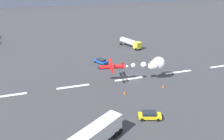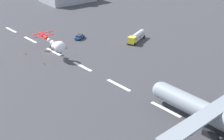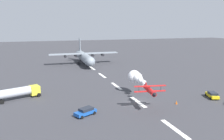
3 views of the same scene
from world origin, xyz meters
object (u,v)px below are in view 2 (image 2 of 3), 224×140
(cargo_transport_plane, at_px, (210,113))
(traffic_cone_far, at_px, (44,63))
(traffic_cone_near, at_px, (25,53))
(fuel_tanker_truck, at_px, (136,36))
(airport_staff_sedan, at_px, (80,37))
(stunt_biplane_red, at_px, (56,45))

(cargo_transport_plane, bearing_deg, traffic_cone_far, -170.29)
(traffic_cone_near, bearing_deg, fuel_tanker_truck, 65.77)
(traffic_cone_near, xyz_separation_m, traffic_cone_far, (10.23, 0.42, 0.00))
(fuel_tanker_truck, distance_m, airport_staff_sedan, 19.81)
(cargo_transport_plane, xyz_separation_m, fuel_tanker_truck, (-43.16, 25.03, -1.55))
(airport_staff_sedan, distance_m, traffic_cone_far, 22.74)
(cargo_transport_plane, distance_m, fuel_tanker_truck, 49.91)
(cargo_transport_plane, xyz_separation_m, airport_staff_sedan, (-58.17, 12.14, -2.49))
(traffic_cone_far, bearing_deg, stunt_biplane_red, 102.44)
(fuel_tanker_truck, bearing_deg, traffic_cone_near, -114.23)
(stunt_biplane_red, bearing_deg, airport_staff_sedan, 120.45)
(stunt_biplane_red, height_order, airport_staff_sedan, stunt_biplane_red)
(stunt_biplane_red, bearing_deg, cargo_transport_plane, 3.61)
(fuel_tanker_truck, distance_m, traffic_cone_far, 33.65)
(traffic_cone_near, bearing_deg, cargo_transport_plane, 8.44)
(fuel_tanker_truck, xyz_separation_m, airport_staff_sedan, (-15.01, -12.89, -0.94))
(stunt_biplane_red, bearing_deg, traffic_cone_far, -77.56)
(airport_staff_sedan, xyz_separation_m, traffic_cone_far, (10.09, -20.37, -0.44))
(cargo_transport_plane, height_order, traffic_cone_far, cargo_transport_plane)
(stunt_biplane_red, relative_size, fuel_tanker_truck, 1.74)
(airport_staff_sedan, bearing_deg, cargo_transport_plane, -11.79)
(cargo_transport_plane, relative_size, airport_staff_sedan, 6.46)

